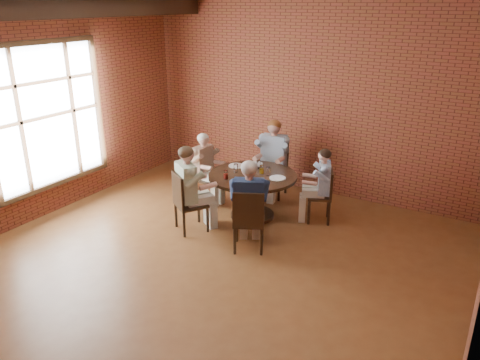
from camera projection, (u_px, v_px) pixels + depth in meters
The scene contains 27 objects.
floor at pixel (198, 272), 6.23m from camera, with size 7.00×7.00×0.00m, color brown.
wall_back at pixel (308, 100), 8.42m from camera, with size 7.00×7.00×0.00m, color brown.
wall_left at pixel (22, 118), 7.17m from camera, with size 7.00×7.00×0.00m, color brown.
ceiling_beam at pixel (40, 9), 6.23m from camera, with size 0.22×6.90×0.26m, color black.
window at pixel (47, 116), 7.48m from camera, with size 0.10×2.16×2.36m.
dining_table at pixel (253, 187), 7.64m from camera, with size 1.44×1.44×0.75m.
chair_a at pixel (324, 194), 7.50m from camera, with size 0.49×0.49×0.88m.
diner_a at pixel (320, 186), 7.46m from camera, with size 0.46×0.57×1.22m, color #386293, non-canonical shape.
chair_b at pixel (274, 167), 8.58m from camera, with size 0.53×0.53×0.98m.
diner_b at pixel (273, 159), 8.43m from camera, with size 0.57×0.71×1.41m, color #8EA2B5, non-canonical shape.
chair_c at pixel (203, 175), 8.30m from camera, with size 0.43×0.43×0.89m.
diner_c at pixel (206, 168), 8.21m from camera, with size 0.47×0.58×1.24m, color brown, non-canonical shape.
chair_d at pixel (185, 200), 7.17m from camera, with size 0.61×0.61×0.96m.
diner_d at pixel (190, 189), 7.15m from camera, with size 0.55×0.67×1.37m, color #BBAE93, non-canonical shape.
chair_e at pixel (249, 219), 6.57m from camera, with size 0.58×0.58×0.95m.
diner_e at pixel (249, 206), 6.59m from camera, with size 0.54×0.66×1.35m, color #182645, non-canonical shape.
plate_a at pixel (278, 178), 7.39m from camera, with size 0.26×0.26×0.01m, color white.
plate_b at pixel (255, 164), 8.03m from camera, with size 0.26×0.26×0.01m, color white.
plate_c at pixel (236, 166), 7.94m from camera, with size 0.26×0.26×0.01m, color white.
plate_d at pixel (261, 184), 7.16m from camera, with size 0.26×0.26×0.01m, color white.
glass_a at pixel (268, 171), 7.49m from camera, with size 0.07×0.07×0.14m, color white.
glass_b at pixel (262, 169), 7.58m from camera, with size 0.07×0.07×0.14m, color white.
glass_c at pixel (259, 164), 7.80m from camera, with size 0.07×0.07×0.14m, color white.
glass_d at pixel (245, 167), 7.68m from camera, with size 0.07×0.07×0.14m, color white.
glass_e at pixel (236, 168), 7.64m from camera, with size 0.07×0.07×0.14m, color white.
glass_f at pixel (226, 175), 7.35m from camera, with size 0.07×0.07×0.14m, color white.
smartphone at pixel (256, 187), 7.03m from camera, with size 0.08×0.16×0.01m, color black.
Camera 1 is at (3.24, -4.32, 3.38)m, focal length 35.00 mm.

